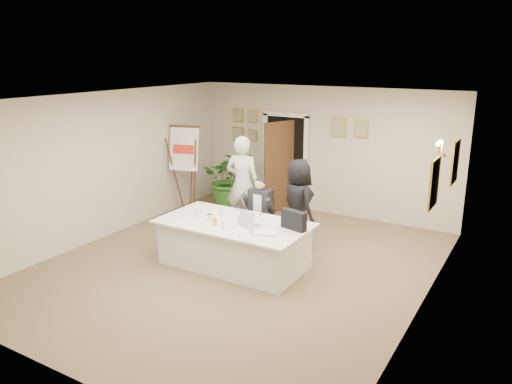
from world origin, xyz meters
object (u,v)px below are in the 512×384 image
at_px(seated_man, 259,212).
at_px(laptop_bag, 294,220).
at_px(potted_palm, 229,179).
at_px(paper_stack, 268,233).
at_px(laptop, 250,216).
at_px(conference_table, 234,244).
at_px(flip_chart, 187,173).
at_px(oj_glass, 215,222).
at_px(steel_jug, 210,217).
at_px(standing_man, 243,183).
at_px(standing_woman, 298,204).

distance_m(seated_man, laptop_bag, 1.35).
xyz_separation_m(potted_palm, paper_stack, (2.71, -2.99, 0.13)).
relative_size(laptop, laptop_bag, 0.80).
xyz_separation_m(conference_table, flip_chart, (-2.57, 2.01, 0.49)).
distance_m(oj_glass, steel_jug, 0.30).
height_order(conference_table, standing_man, standing_man).
bearing_deg(oj_glass, seated_man, 86.10).
relative_size(standing_man, oj_glass, 14.80).
distance_m(laptop, paper_stack, 0.54).
relative_size(seated_man, potted_palm, 1.00).
bearing_deg(standing_man, laptop, 117.32).
distance_m(standing_man, steel_jug, 1.82).
bearing_deg(paper_stack, potted_palm, 132.21).
height_order(conference_table, standing_woman, standing_woman).
height_order(potted_palm, laptop, potted_palm).
bearing_deg(laptop_bag, steel_jug, -152.75).
relative_size(seated_man, laptop_bag, 2.99).
relative_size(conference_table, laptop, 7.04).
bearing_deg(standing_woman, flip_chart, 19.29).
bearing_deg(paper_stack, laptop, 153.39).
xyz_separation_m(seated_man, steel_jug, (-0.32, -1.09, 0.16)).
height_order(standing_woman, paper_stack, standing_woman).
height_order(conference_table, paper_stack, paper_stack).
height_order(laptop, oj_glass, laptop).
relative_size(seated_man, oj_glass, 10.24).
distance_m(conference_table, seated_man, 1.00).
distance_m(laptop_bag, paper_stack, 0.49).
height_order(standing_woman, potted_palm, standing_woman).
bearing_deg(seated_man, oj_glass, -102.52).
bearing_deg(conference_table, standing_man, 117.57).
bearing_deg(oj_glass, laptop_bag, 23.66).
bearing_deg(seated_man, steel_jug, -114.99).
bearing_deg(laptop_bag, oj_glass, -142.28).
bearing_deg(oj_glass, steel_jug, 141.98).
xyz_separation_m(standing_man, laptop, (1.14, -1.59, -0.05)).
bearing_deg(potted_palm, seated_man, -44.26).
distance_m(standing_woman, paper_stack, 1.50).
distance_m(conference_table, oj_glass, 0.57).
height_order(seated_man, laptop, seated_man).
bearing_deg(laptop, oj_glass, -125.54).
relative_size(potted_palm, steel_jug, 12.07).
relative_size(standing_woman, paper_stack, 5.21).
distance_m(seated_man, potted_palm, 2.62).
bearing_deg(conference_table, flip_chart, 141.92).
distance_m(flip_chart, standing_woman, 3.21).
distance_m(standing_woman, oj_glass, 1.74).
relative_size(laptop_bag, steel_jug, 4.04).
xyz_separation_m(flip_chart, laptop, (2.86, -1.98, 0.03)).
height_order(standing_man, laptop_bag, standing_man).
bearing_deg(paper_stack, flip_chart, 146.40).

